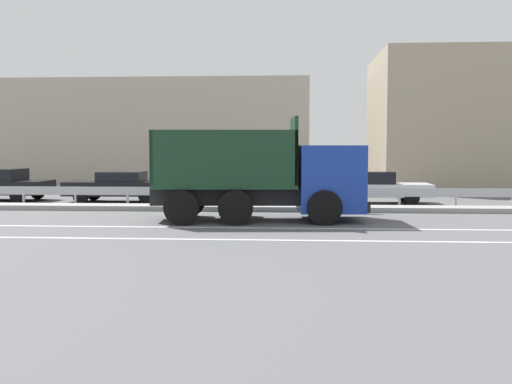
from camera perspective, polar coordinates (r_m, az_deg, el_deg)
name	(u,v)px	position (r m, az deg, el deg)	size (l,w,h in m)	color
ground_plane	(223,219)	(19.16, -3.19, -2.62)	(320.00, 320.00, 0.00)	#565659
lane_strip_0	(253,228)	(17.11, -0.31, -3.43)	(58.47, 0.16, 0.01)	silver
lane_strip_1	(246,240)	(14.93, -0.92, -4.57)	(58.47, 0.16, 0.01)	silver
median_island	(232,208)	(21.90, -2.31, -1.52)	(32.16, 1.10, 0.18)	gray
median_guardrail	(234,193)	(22.76, -2.07, -0.09)	(58.47, 0.09, 0.78)	#9EA0A5
dump_truck	(283,182)	(18.81, 2.60, 0.98)	(6.74, 3.01, 3.22)	#19389E
median_road_sign	(338,177)	(21.74, 7.78, 1.38)	(0.65, 0.16, 2.37)	white
parked_car_3	(120,186)	(25.77, -12.87, 0.55)	(4.38, 1.97, 1.29)	black
parked_car_4	(240,186)	(25.00, -1.57, 0.57)	(4.36, 2.14, 1.30)	#B27A14
parked_car_5	(371,187)	(24.98, 10.87, 0.47)	(4.78, 1.85, 1.32)	silver
background_building_0	(128,135)	(40.34, -12.12, 5.31)	(23.52, 12.04, 6.19)	#B7AD99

